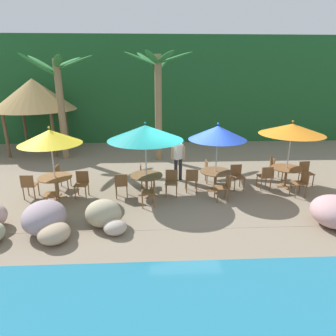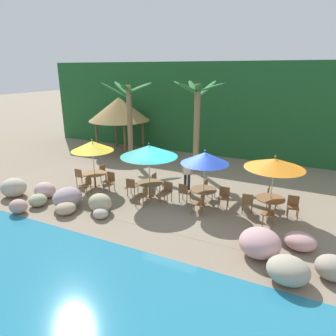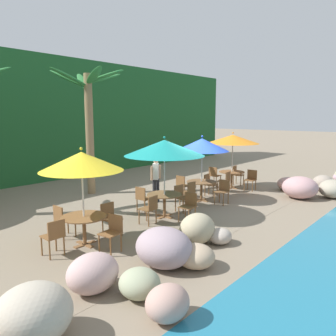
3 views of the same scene
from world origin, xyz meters
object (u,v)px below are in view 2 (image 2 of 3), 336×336
(chair_blue_seaward, at_px, (224,196))
(chair_orange_left, at_px, (248,201))
(chair_blue_right, at_px, (200,202))
(chair_orange_seaward, at_px, (293,205))
(umbrella_orange, at_px, (275,163))
(umbrella_yellow, at_px, (92,146))
(chair_blue_left, at_px, (184,191))
(palm_tree_nearest, at_px, (129,108))
(chair_teal_right, at_px, (143,195))
(dining_table_blue, at_px, (203,192))
(dining_table_teal, at_px, (150,185))
(chair_teal_seaward, at_px, (167,190))
(dining_table_yellow, at_px, (95,176))
(chair_yellow_right, at_px, (87,184))
(chair_blue_inland, at_px, (208,187))
(umbrella_teal, at_px, (149,151))
(chair_yellow_seaward, at_px, (110,180))
(dining_table_orange, at_px, (270,201))
(waiter_in_white, at_px, (187,171))
(palm_tree_second, at_px, (197,111))
(chair_teal_inland, at_px, (156,181))
(chair_yellow_left, at_px, (80,175))
(palapa_hut, at_px, (119,109))
(chair_orange_inland, at_px, (271,195))
(chair_orange_right, at_px, (271,213))
(chair_teal_left, at_px, (132,186))
(chair_yellow_inland, at_px, (104,172))

(chair_blue_seaward, height_order, chair_orange_left, same)
(chair_blue_right, relative_size, chair_orange_seaward, 1.00)
(umbrella_orange, bearing_deg, umbrella_yellow, -175.90)
(chair_blue_left, height_order, palm_tree_nearest, palm_tree_nearest)
(chair_teal_right, distance_m, dining_table_blue, 2.54)
(dining_table_teal, height_order, chair_teal_seaward, chair_teal_seaward)
(dining_table_yellow, xyz_separation_m, chair_yellow_right, (0.20, -0.83, -0.10))
(chair_yellow_right, relative_size, chair_blue_inland, 1.00)
(umbrella_teal, xyz_separation_m, chair_blue_left, (1.57, 0.22, -1.68))
(chair_orange_seaward, bearing_deg, umbrella_yellow, -174.92)
(chair_blue_inland, xyz_separation_m, chair_blue_left, (-0.77, -0.92, 0.00))
(chair_yellow_seaward, bearing_deg, umbrella_yellow, -176.56)
(dining_table_orange, xyz_separation_m, waiter_in_white, (-3.89, 0.92, 0.37))
(umbrella_teal, xyz_separation_m, palm_tree_second, (0.49, 4.42, 1.21))
(chair_teal_inland, distance_m, chair_orange_left, 4.40)
(chair_yellow_left, relative_size, palapa_hut, 0.21)
(umbrella_teal, height_order, chair_orange_inland, umbrella_teal)
(umbrella_yellow, bearing_deg, dining_table_orange, 4.10)
(chair_teal_seaward, distance_m, chair_orange_right, 4.41)
(chair_yellow_left, xyz_separation_m, umbrella_orange, (8.97, 0.65, 1.64))
(chair_yellow_seaward, relative_size, waiter_in_white, 0.51)
(chair_orange_seaward, bearing_deg, chair_teal_inland, 179.17)
(chair_blue_seaward, bearing_deg, umbrella_teal, -171.21)
(chair_blue_right, bearing_deg, dining_table_orange, 23.47)
(chair_orange_inland, bearing_deg, chair_teal_right, -155.24)
(chair_yellow_seaward, relative_size, umbrella_teal, 0.34)
(dining_table_teal, distance_m, waiter_in_white, 1.93)
(dining_table_blue, height_order, palm_tree_second, palm_tree_second)
(chair_orange_left, distance_m, waiter_in_white, 3.29)
(umbrella_yellow, distance_m, chair_orange_right, 8.44)
(umbrella_teal, bearing_deg, umbrella_orange, 6.12)
(dining_table_teal, bearing_deg, chair_teal_left, -168.42)
(chair_yellow_inland, xyz_separation_m, chair_blue_right, (5.67, -1.37, 0.00))
(chair_yellow_seaward, relative_size, chair_orange_right, 1.00)
(chair_teal_seaward, height_order, dining_table_orange, chair_teal_seaward)
(umbrella_teal, height_order, chair_teal_right, umbrella_teal)
(chair_yellow_left, bearing_deg, chair_orange_inland, 9.59)
(chair_orange_right, height_order, palm_tree_nearest, palm_tree_nearest)
(chair_teal_seaward, distance_m, chair_blue_left, 0.75)
(umbrella_orange, distance_m, palm_tree_nearest, 10.12)
(umbrella_yellow, height_order, chair_teal_left, umbrella_yellow)
(umbrella_teal, bearing_deg, dining_table_blue, 6.86)
(umbrella_teal, bearing_deg, chair_yellow_seaward, 179.59)
(chair_yellow_inland, distance_m, umbrella_orange, 8.36)
(umbrella_orange, bearing_deg, chair_teal_left, -173.10)
(chair_teal_seaward, distance_m, palm_tree_nearest, 7.37)
(chair_yellow_inland, bearing_deg, chair_orange_right, -7.55)
(umbrella_orange, distance_m, palm_tree_second, 6.14)
(chair_yellow_right, bearing_deg, dining_table_yellow, 103.49)
(palapa_hut, bearing_deg, chair_yellow_inland, -63.84)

